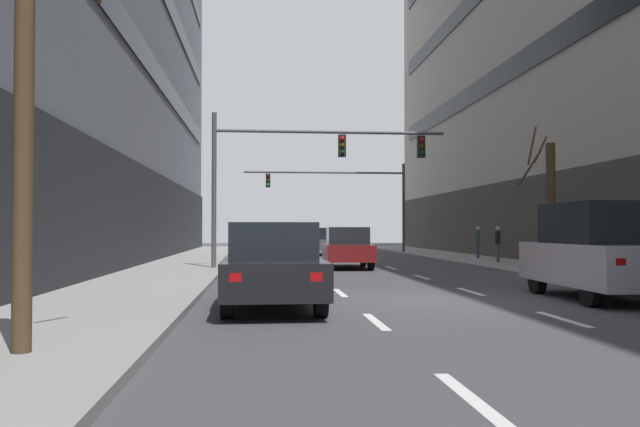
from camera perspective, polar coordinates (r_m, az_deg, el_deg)
ground_plane at (r=14.48m, az=9.27°, el=-7.57°), size 120.00×120.00×0.00m
sidewalk_left at (r=14.37m, az=-17.82°, el=-7.29°), size 3.53×80.00×0.14m
lane_stripe_l1_s2 at (r=6.45m, az=12.99°, el=-15.39°), size 0.16×2.00×0.01m
lane_stripe_l1_s3 at (r=11.23m, az=4.90°, el=-9.38°), size 0.16×2.00×0.01m
lane_stripe_l1_s4 at (r=16.14m, az=1.77°, el=-6.93°), size 0.16×2.00×0.01m
lane_stripe_l1_s5 at (r=21.09m, az=0.11°, el=-5.62°), size 0.16×2.00×0.01m
lane_stripe_l1_s6 at (r=26.06m, az=-0.90°, el=-4.81°), size 0.16×2.00×0.01m
lane_stripe_l1_s7 at (r=31.05m, az=-1.59°, el=-4.25°), size 0.16×2.00×0.01m
lane_stripe_l1_s8 at (r=36.03m, az=-2.09°, el=-3.85°), size 0.16×2.00×0.01m
lane_stripe_l1_s9 at (r=41.02m, az=-2.47°, el=-3.55°), size 0.16×2.00×0.01m
lane_stripe_l1_s10 at (r=46.01m, az=-2.77°, el=-3.31°), size 0.16×2.00×0.01m
lane_stripe_l2_s3 at (r=12.23m, az=20.43°, el=-8.63°), size 0.16×2.00×0.01m
lane_stripe_l2_s4 at (r=16.85m, az=13.01°, el=-6.66°), size 0.16×2.00×0.01m
lane_stripe_l2_s5 at (r=21.65m, az=8.86°, el=-5.50°), size 0.16×2.00×0.01m
lane_stripe_l2_s6 at (r=26.51m, az=6.23°, el=-4.74°), size 0.16×2.00×0.01m
lane_stripe_l2_s7 at (r=31.42m, az=4.42°, el=-4.21°), size 0.16×2.00×0.01m
lane_stripe_l2_s8 at (r=36.36m, az=3.10°, el=-3.83°), size 0.16×2.00×0.01m
lane_stripe_l2_s9 at (r=41.31m, az=2.10°, el=-3.53°), size 0.16×2.00×0.01m
lane_stripe_l2_s10 at (r=46.27m, az=1.31°, el=-3.30°), size 0.16×2.00×0.01m
car_driving_0 at (r=12.91m, az=-4.20°, el=-4.63°), size 1.95×4.54×1.69m
car_driving_1 at (r=39.53m, az=0.21°, el=-2.46°), size 2.03×4.46×1.64m
car_driving_2 at (r=30.33m, az=-4.44°, el=-2.81°), size 1.99×4.42×1.63m
car_driving_3 at (r=26.22m, az=2.39°, el=-3.02°), size 2.03×4.46×1.64m
car_parked_1 at (r=15.83m, az=23.01°, el=-3.05°), size 1.97×4.50×2.16m
traffic_signal_0 at (r=24.74m, az=-1.80°, el=4.69°), size 8.85×0.35×5.79m
traffic_signal_1 at (r=40.67m, az=2.70°, el=2.06°), size 10.08×0.35×5.53m
street_tree_1 at (r=23.80m, az=19.44°, el=0.80°), size 1.29×1.29×5.09m
street_tree_2 at (r=8.45m, az=-24.42°, el=8.86°), size 1.41×1.46×5.93m
pedestrian_0 at (r=33.06m, az=13.64°, el=-2.25°), size 0.30×0.51×1.56m
pedestrian_1 at (r=29.25m, az=15.27°, el=-2.39°), size 0.32×0.49×1.54m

